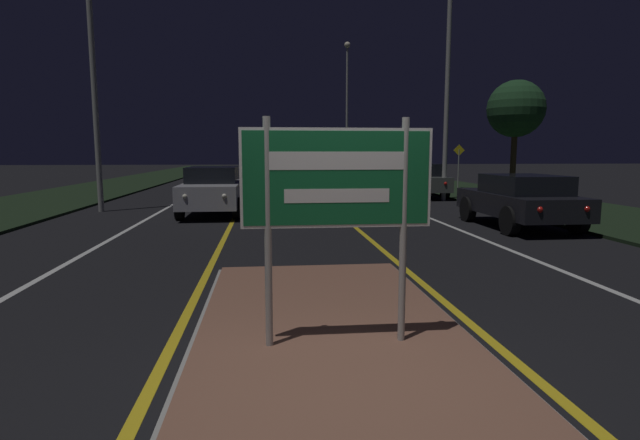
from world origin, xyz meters
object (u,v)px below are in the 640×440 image
(car_receding_0, at_px, (520,199))
(car_receding_2, at_px, (317,171))
(streetlight_left_near, at_px, (89,1))
(warning_sign, at_px, (459,162))
(car_receding_1, at_px, (415,179))
(car_approaching_0, at_px, (213,190))
(streetlight_right_far, at_px, (347,93))
(streetlight_right_near, at_px, (450,10))
(highway_sign, at_px, (337,189))

(car_receding_0, distance_m, car_receding_2, 20.23)
(streetlight_left_near, height_order, warning_sign, streetlight_left_near)
(streetlight_left_near, height_order, car_receding_1, streetlight_left_near)
(streetlight_left_near, bearing_deg, car_approaching_0, -16.46)
(streetlight_right_far, xyz_separation_m, car_receding_2, (-3.77, -11.44, -6.31))
(streetlight_right_near, distance_m, car_receding_2, 14.80)
(car_receding_0, distance_m, car_receding_1, 9.31)
(car_approaching_0, bearing_deg, warning_sign, 39.05)
(highway_sign, bearing_deg, car_receding_1, 70.89)
(car_approaching_0, bearing_deg, car_receding_1, 33.87)
(car_receding_2, height_order, warning_sign, warning_sign)
(highway_sign, height_order, warning_sign, warning_sign)
(car_approaching_0, xyz_separation_m, warning_sign, (11.87, 9.63, 0.68))
(streetlight_right_far, distance_m, car_receding_0, 32.03)
(car_receding_0, bearing_deg, streetlight_right_far, 89.18)
(car_receding_2, xyz_separation_m, warning_sign, (6.91, -6.55, 0.71))
(car_receding_1, relative_size, car_receding_2, 1.02)
(highway_sign, bearing_deg, warning_sign, 65.73)
(car_receding_2, bearing_deg, car_approaching_0, -107.04)
(highway_sign, relative_size, car_receding_2, 0.47)
(streetlight_left_near, relative_size, streetlight_right_near, 0.85)
(highway_sign, height_order, streetlight_right_near, streetlight_right_near)
(car_receding_2, bearing_deg, car_receding_0, -80.57)
(car_receding_2, bearing_deg, streetlight_right_near, -72.61)
(car_receding_2, xyz_separation_m, car_approaching_0, (-4.96, -16.19, 0.03))
(highway_sign, xyz_separation_m, car_approaching_0, (-2.37, 11.44, -0.82))
(streetlight_right_near, height_order, car_approaching_0, streetlight_right_near)
(highway_sign, distance_m, car_receding_1, 17.99)
(streetlight_right_far, height_order, warning_sign, streetlight_right_far)
(streetlight_left_near, relative_size, car_approaching_0, 2.31)
(car_receding_2, distance_m, warning_sign, 9.55)
(car_receding_1, distance_m, warning_sign, 5.50)
(highway_sign, bearing_deg, car_approaching_0, 101.71)
(streetlight_left_near, xyz_separation_m, car_receding_2, (8.76, 15.06, -5.96))
(streetlight_right_far, xyz_separation_m, car_receding_1, (-0.47, -22.08, -6.29))
(highway_sign, xyz_separation_m, streetlight_right_far, (6.36, 39.06, 5.46))
(car_approaching_0, relative_size, warning_sign, 1.81)
(warning_sign, bearing_deg, streetlight_right_near, -116.21)
(streetlight_left_near, height_order, car_receding_0, streetlight_left_near)
(car_receding_0, bearing_deg, car_receding_1, 90.13)
(highway_sign, distance_m, car_approaching_0, 11.71)
(highway_sign, height_order, car_receding_0, highway_sign)
(car_receding_0, height_order, car_approaching_0, car_approaching_0)
(streetlight_right_near, relative_size, streetlight_right_far, 1.00)
(streetlight_left_near, relative_size, streetlight_right_far, 0.85)
(car_receding_0, bearing_deg, car_receding_2, 99.43)
(streetlight_left_near, distance_m, car_receding_1, 14.14)
(highway_sign, height_order, streetlight_left_near, streetlight_left_near)
(streetlight_right_near, height_order, streetlight_right_far, streetlight_right_near)
(streetlight_left_near, xyz_separation_m, warning_sign, (15.67, 8.51, -5.25))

